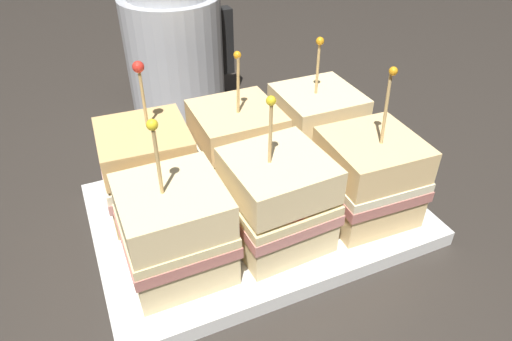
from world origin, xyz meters
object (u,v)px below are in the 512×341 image
sandwich_back_center (238,147)px  kettle_steel (174,51)px  sandwich_front_center (276,201)px  sandwich_back_right (316,128)px  sandwich_front_right (368,177)px  sandwich_front_left (175,230)px  sandwich_back_left (148,169)px  serving_platter (256,213)px

sandwich_back_center → kettle_steel: bearing=90.4°
sandwich_front_center → kettle_steel: 0.37m
sandwich_back_center → sandwich_back_right: 0.11m
sandwich_back_center → sandwich_back_right: size_ratio=1.02×
sandwich_front_right → sandwich_front_left: bearing=178.9°
sandwich_front_center → sandwich_back_center: (0.00, 0.11, 0.00)m
sandwich_front_right → sandwich_back_center: size_ratio=1.03×
sandwich_back_right → sandwich_back_left: bearing=-179.4°
sandwich_front_center → sandwich_back_center: sandwich_back_center is taller
sandwich_front_left → sandwich_back_left: size_ratio=0.98×
sandwich_back_left → sandwich_front_left: bearing=-89.3°
sandwich_front_center → sandwich_back_left: size_ratio=0.98×
sandwich_front_right → sandwich_front_center: bearing=179.0°
serving_platter → sandwich_back_right: bearing=27.5°
sandwich_front_left → kettle_steel: bearing=74.3°
sandwich_front_left → sandwich_back_center: bearing=44.9°
sandwich_back_center → serving_platter: bearing=-90.9°
sandwich_back_right → kettle_steel: bearing=112.4°
serving_platter → sandwich_back_left: sandwich_back_left is taller
sandwich_front_left → kettle_steel: 0.38m
serving_platter → sandwich_front_center: (-0.00, -0.05, 0.06)m
sandwich_front_right → sandwich_back_left: bearing=153.3°
sandwich_back_left → sandwich_back_center: (0.11, 0.00, -0.00)m
serving_platter → sandwich_front_center: 0.08m
sandwich_front_left → sandwich_front_center: 0.10m
sandwich_front_right → sandwich_back_left: 0.24m
sandwich_back_center → kettle_steel: (-0.00, 0.26, 0.02)m
kettle_steel → sandwich_back_right: bearing=-67.6°
serving_platter → sandwich_back_center: (0.00, 0.06, 0.06)m
serving_platter → sandwich_front_right: size_ratio=2.04×
serving_platter → sandwich_back_left: bearing=153.3°
sandwich_front_center → serving_platter: bearing=88.8°
sandwich_back_left → kettle_steel: bearing=68.4°
sandwich_front_center → sandwich_back_center: bearing=89.0°
sandwich_front_center → sandwich_back_right: same height
sandwich_front_right → sandwich_back_center: sandwich_front_right is taller
sandwich_front_right → serving_platter: bearing=153.3°
kettle_steel → serving_platter: bearing=-89.8°
sandwich_back_center → sandwich_front_center: bearing=-91.0°
sandwich_back_right → sandwich_front_center: bearing=-134.9°
sandwich_front_right → sandwich_back_center: (-0.11, 0.11, 0.00)m
kettle_steel → sandwich_front_left: bearing=-105.7°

